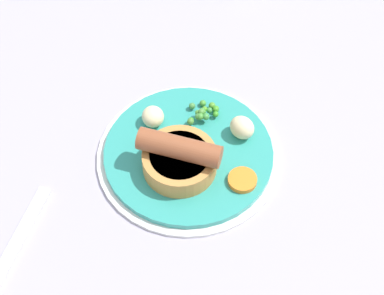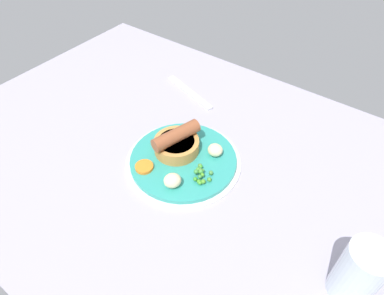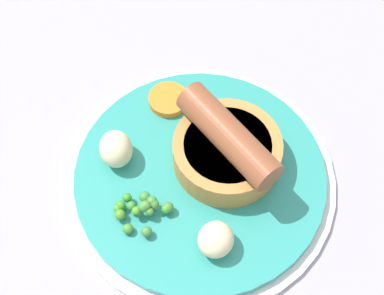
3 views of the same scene
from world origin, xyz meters
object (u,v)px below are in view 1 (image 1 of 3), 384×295
object	(u,v)px
fork	(14,248)
potato_chunk_2	(242,128)
potato_chunk_1	(153,117)
sausage_pudding	(183,158)
pea_pile	(203,112)
carrot_slice_2	(242,180)
dinner_plate	(188,155)

from	to	relation	value
fork	potato_chunk_2	bearing A→B (deg)	-42.09
potato_chunk_1	potato_chunk_2	distance (cm)	12.30
sausage_pudding	fork	distance (cm)	23.81
pea_pile	sausage_pudding	bearing A→B (deg)	163.35
potato_chunk_2	carrot_slice_2	world-z (taller)	potato_chunk_2
sausage_pudding	fork	xyz separation A→B (cm)	(-11.50, 20.59, -3.33)
sausage_pudding	potato_chunk_1	bearing A→B (deg)	-43.84
dinner_plate	potato_chunk_1	distance (cm)	7.25
pea_pile	carrot_slice_2	world-z (taller)	pea_pile
dinner_plate	potato_chunk_2	xyz separation A→B (cm)	(2.90, -7.20, 2.42)
sausage_pudding	potato_chunk_2	size ratio (longest dim) A/B	3.21
carrot_slice_2	fork	bearing A→B (deg)	108.29
pea_pile	potato_chunk_2	bearing A→B (deg)	-121.00
carrot_slice_2	potato_chunk_2	bearing A→B (deg)	-1.04
pea_pile	dinner_plate	bearing A→B (deg)	162.18
sausage_pudding	carrot_slice_2	distance (cm)	8.21
dinner_plate	potato_chunk_1	world-z (taller)	potato_chunk_1
dinner_plate	potato_chunk_2	size ratio (longest dim) A/B	7.10
potato_chunk_2	potato_chunk_1	bearing A→B (deg)	81.00
sausage_pudding	potato_chunk_1	size ratio (longest dim) A/B	3.46
potato_chunk_1	fork	world-z (taller)	potato_chunk_1
carrot_slice_2	pea_pile	bearing A→B (deg)	25.27
dinner_plate	carrot_slice_2	xyz separation A→B (cm)	(-4.78, -7.06, 1.22)
pea_pile	fork	xyz separation A→B (cm)	(-20.18, 23.18, -2.03)
dinner_plate	fork	bearing A→B (deg)	123.63
dinner_plate	potato_chunk_1	xyz separation A→B (cm)	(4.82, 4.94, 2.19)
pea_pile	carrot_slice_2	distance (cm)	11.99
potato_chunk_1	fork	distance (cm)	25.11
potato_chunk_2	carrot_slice_2	bearing A→B (deg)	178.96
sausage_pudding	carrot_slice_2	world-z (taller)	sausage_pudding
sausage_pudding	carrot_slice_2	size ratio (longest dim) A/B	2.96
potato_chunk_2	pea_pile	bearing A→B (deg)	59.00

